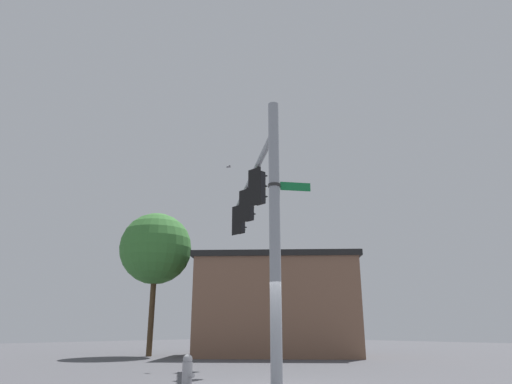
% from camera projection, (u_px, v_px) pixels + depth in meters
% --- Properties ---
extents(signal_pole, '(0.28, 0.28, 7.34)m').
position_uv_depth(signal_pole, '(275.00, 235.00, 11.14)').
color(signal_pole, gray).
rests_on(signal_pole, ground).
extents(mast_arm, '(6.35, 4.56, 0.18)m').
position_uv_depth(mast_arm, '(252.00, 178.00, 15.57)').
color(mast_arm, gray).
extents(traffic_light_nearest_pole, '(0.54, 0.49, 1.31)m').
position_uv_depth(traffic_light_nearest_pole, '(259.00, 188.00, 14.08)').
color(traffic_light_nearest_pole, black).
extents(traffic_light_mid_inner, '(0.54, 0.49, 1.31)m').
position_uv_depth(traffic_light_mid_inner, '(248.00, 206.00, 16.24)').
color(traffic_light_mid_inner, black).
extents(traffic_light_mid_outer, '(0.54, 0.49, 1.31)m').
position_uv_depth(traffic_light_mid_outer, '(240.00, 221.00, 18.41)').
color(traffic_light_mid_outer, black).
extents(street_name_sign, '(0.74, 0.97, 0.22)m').
position_uv_depth(street_name_sign, '(283.00, 186.00, 11.56)').
color(street_name_sign, '#147238').
extents(bird_flying, '(0.31, 0.24, 0.09)m').
position_uv_depth(bird_flying, '(229.00, 167.00, 19.90)').
color(bird_flying, gray).
extents(storefront_building, '(10.01, 9.90, 5.16)m').
position_uv_depth(storefront_building, '(276.00, 305.00, 23.89)').
color(storefront_building, brown).
rests_on(storefront_building, ground).
extents(tree_by_storefront, '(3.92, 3.92, 7.59)m').
position_uv_depth(tree_by_storefront, '(156.00, 249.00, 24.53)').
color(tree_by_storefront, '#4C3823').
rests_on(tree_by_storefront, ground).
extents(fire_hydrant, '(0.35, 0.24, 0.82)m').
position_uv_depth(fire_hydrant, '(187.00, 372.00, 10.47)').
color(fire_hydrant, '#99999E').
rests_on(fire_hydrant, ground).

